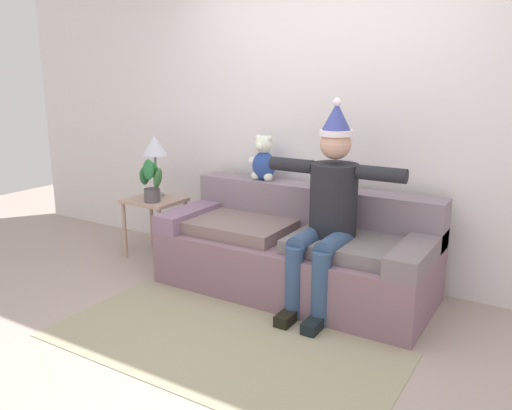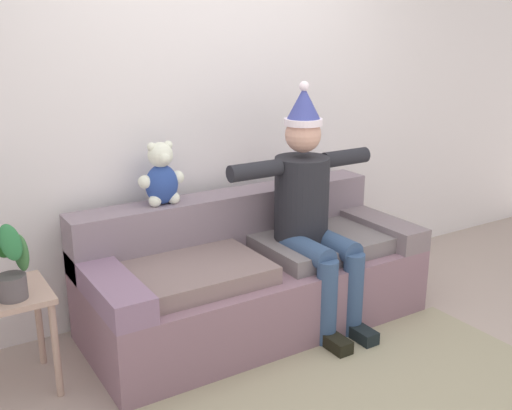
{
  "view_description": "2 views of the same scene",
  "coord_description": "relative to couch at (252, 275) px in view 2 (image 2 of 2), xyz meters",
  "views": [
    {
      "loc": [
        1.74,
        -2.43,
        1.66
      ],
      "look_at": [
        -0.25,
        0.83,
        0.69
      ],
      "focal_mm": 36.67,
      "sensor_mm": 36.0,
      "label": 1
    },
    {
      "loc": [
        -1.81,
        -1.9,
        1.8
      ],
      "look_at": [
        -0.04,
        0.91,
        0.81
      ],
      "focal_mm": 41.74,
      "sensor_mm": 36.0,
      "label": 2
    }
  ],
  "objects": [
    {
      "name": "teddy_bear",
      "position": [
        -0.46,
        0.27,
        0.64
      ],
      "size": [
        0.29,
        0.17,
        0.38
      ],
      "color": "#2A4696",
      "rests_on": "couch"
    },
    {
      "name": "area_rug",
      "position": [
        0.0,
        -1.04,
        -0.31
      ],
      "size": [
        2.24,
        1.1,
        0.01
      ],
      "primitive_type": "cube",
      "color": "tan",
      "rests_on": "ground_plane"
    },
    {
      "name": "ground_plane",
      "position": [
        0.0,
        -1.03,
        -0.31
      ],
      "size": [
        10.0,
        10.0,
        0.0
      ],
      "primitive_type": "plane",
      "color": "#AB988E"
    },
    {
      "name": "potted_plant",
      "position": [
        -1.41,
        -0.07,
        0.42
      ],
      "size": [
        0.24,
        0.22,
        0.4
      ],
      "color": "#554E52",
      "rests_on": "side_table"
    },
    {
      "name": "couch",
      "position": [
        0.0,
        0.0,
        0.0
      ],
      "size": [
        2.09,
        0.88,
        0.78
      ],
      "color": "gray",
      "rests_on": "ground_plane"
    },
    {
      "name": "back_wall",
      "position": [
        0.0,
        0.52,
        1.04
      ],
      "size": [
        7.0,
        0.1,
        2.7
      ],
      "primitive_type": "cube",
      "color": "silver",
      "rests_on": "ground_plane"
    },
    {
      "name": "person_seated",
      "position": [
        0.32,
        -0.16,
        0.44
      ],
      "size": [
        1.02,
        0.77,
        1.5
      ],
      "color": "black",
      "rests_on": "ground_plane"
    }
  ]
}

